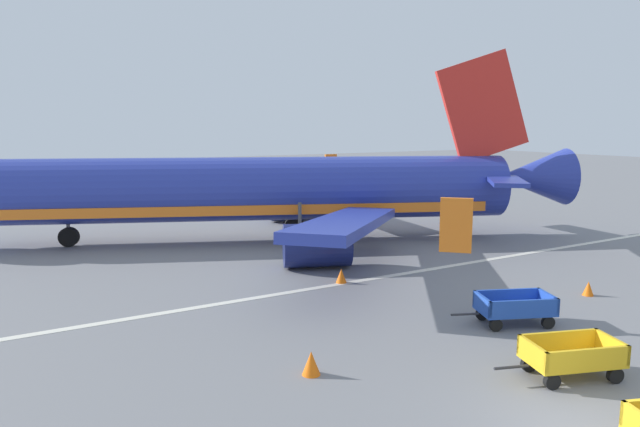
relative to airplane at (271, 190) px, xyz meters
name	(u,v)px	position (x,y,z in m)	size (l,w,h in m)	color
apron_stripe	(305,290)	(-3.23, -9.93, -3.05)	(120.00, 0.36, 0.01)	silver
airplane	(271,190)	(0.00, 0.00, 0.00)	(35.91, 29.36, 11.34)	#28389E
baggage_cart_third_in_row	(571,356)	(-1.00, -20.99, -2.45)	(3.60, 2.14, 1.07)	gold
baggage_cart_fourth_in_row	(514,308)	(1.02, -17.27, -2.45)	(3.56, 2.26, 1.07)	#234CB2
traffic_cone_near_plane	(588,288)	(6.33, -16.43, -2.76)	(0.44, 0.44, 0.58)	orange
traffic_cone_mid_apron	(341,276)	(-1.33, -9.78, -2.74)	(0.48, 0.48, 0.63)	orange
traffic_cone_by_carts	(311,363)	(-7.07, -17.26, -2.71)	(0.52, 0.52, 0.68)	orange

